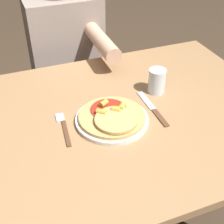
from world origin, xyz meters
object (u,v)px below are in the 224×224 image
Objects in this scene: fork at (64,127)px; person_diner at (68,58)px; pizza at (113,116)px; dining_table at (105,140)px; knife at (153,109)px; plate at (112,120)px; drinking_glass at (157,81)px.

person_diner is (0.17, 0.65, -0.09)m from fork.
dining_table is at bearing 120.85° from pizza.
knife is at bearing -3.11° from fork.
drinking_glass is at bearing 26.41° from plate.
pizza is 2.38× the size of drinking_glass.
dining_table is at bearing -92.61° from person_diner.
plate is 0.16m from knife.
plate is 0.22× the size of person_diner.
fork and knife have the same top height.
knife is at bearing 4.07° from plate.
pizza is (0.02, -0.03, 0.13)m from dining_table.
drinking_glass is 0.08× the size of person_diner.
knife is at bearing -77.48° from person_diner.
person_diner is at bearing 88.94° from plate.
person_diner reaches higher than plate.
dining_table is 0.30m from drinking_glass.
person_diner is at bearing 87.39° from dining_table.
plate is 1.41× the size of fork.
plate is at bearing -91.06° from person_diner.
fork is 0.68m from person_diner.
knife is 0.19× the size of person_diner.
dining_table is at bearing -1.60° from fork.
plate is at bearing 94.83° from pizza.
pizza is at bearing -174.29° from knife.
plate reaches higher than dining_table.
dining_table is 1.15× the size of person_diner.
dining_table is 5.21× the size of plate.
dining_table is at bearing 124.69° from plate.
fork is at bearing -167.95° from drinking_glass.
person_diner is at bearing 88.98° from pizza.
fork is 0.40m from drinking_glass.
person_diner reaches higher than knife.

